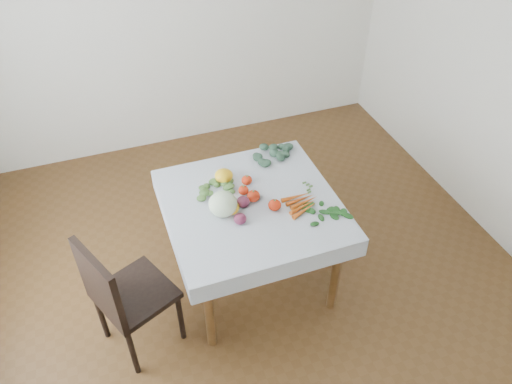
% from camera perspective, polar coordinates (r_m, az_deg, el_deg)
% --- Properties ---
extents(ground, '(4.00, 4.00, 0.00)m').
position_cam_1_polar(ground, '(3.84, -0.46, -9.66)').
color(ground, brown).
extents(back_wall, '(4.00, 0.04, 2.70)m').
position_cam_1_polar(back_wall, '(4.67, -9.29, 20.11)').
color(back_wall, white).
rests_on(back_wall, ground).
extents(table, '(1.00, 1.00, 0.75)m').
position_cam_1_polar(table, '(3.36, -0.52, -2.52)').
color(table, brown).
rests_on(table, ground).
extents(tablecloth, '(1.12, 1.12, 0.01)m').
position_cam_1_polar(tablecloth, '(3.29, -0.53, -1.26)').
color(tablecloth, silver).
rests_on(tablecloth, table).
extents(chair, '(0.56, 0.56, 0.95)m').
position_cam_1_polar(chair, '(3.16, -15.22, -11.11)').
color(chair, black).
rests_on(chair, ground).
extents(cabbage, '(0.22, 0.22, 0.16)m').
position_cam_1_polar(cabbage, '(3.16, -3.80, -1.39)').
color(cabbage, beige).
rests_on(cabbage, tablecloth).
extents(tomato_a, '(0.10, 0.10, 0.07)m').
position_cam_1_polar(tomato_a, '(3.42, -1.05, 1.36)').
color(tomato_a, '#B6250C').
rests_on(tomato_a, tablecloth).
extents(tomato_b, '(0.12, 0.12, 0.08)m').
position_cam_1_polar(tomato_b, '(3.28, -0.29, -0.47)').
color(tomato_b, '#B6250C').
rests_on(tomato_b, tablecloth).
extents(tomato_c, '(0.10, 0.10, 0.07)m').
position_cam_1_polar(tomato_c, '(3.22, 2.14, -1.50)').
color(tomato_c, '#B6250C').
rests_on(tomato_c, tablecloth).
extents(tomato_d, '(0.09, 0.09, 0.06)m').
position_cam_1_polar(tomato_d, '(3.34, -1.44, 0.20)').
color(tomato_d, '#B6250C').
rests_on(tomato_d, tablecloth).
extents(heirloom_back, '(0.16, 0.16, 0.09)m').
position_cam_1_polar(heirloom_back, '(3.44, -3.70, 1.88)').
color(heirloom_back, yellow).
rests_on(heirloom_back, tablecloth).
extents(heirloom_front, '(0.15, 0.15, 0.08)m').
position_cam_1_polar(heirloom_front, '(3.20, -2.98, -1.78)').
color(heirloom_front, yellow).
rests_on(heirloom_front, tablecloth).
extents(onion_a, '(0.09, 0.09, 0.07)m').
position_cam_1_polar(onion_a, '(3.13, -1.83, -3.08)').
color(onion_a, '#4F1636').
rests_on(onion_a, tablecloth).
extents(onion_b, '(0.10, 0.10, 0.07)m').
position_cam_1_polar(onion_b, '(3.24, -1.48, -1.13)').
color(onion_b, '#4F1636').
rests_on(onion_b, tablecloth).
extents(tomatillo_cluster, '(0.07, 0.12, 0.04)m').
position_cam_1_polar(tomatillo_cluster, '(3.24, -3.69, -1.54)').
color(tomatillo_cluster, '#9EB166').
rests_on(tomatillo_cluster, tablecloth).
extents(carrot_bunch, '(0.22, 0.22, 0.03)m').
position_cam_1_polar(carrot_bunch, '(3.28, 5.34, -1.22)').
color(carrot_bunch, '#CD6916').
rests_on(carrot_bunch, tablecloth).
extents(kale_bunch, '(0.33, 0.25, 0.04)m').
position_cam_1_polar(kale_bunch, '(3.70, 1.84, 4.58)').
color(kale_bunch, '#33543F').
rests_on(kale_bunch, tablecloth).
extents(basil_bunch, '(0.25, 0.22, 0.01)m').
position_cam_1_polar(basil_bunch, '(3.25, 7.97, -2.14)').
color(basil_bunch, '#1D5219').
rests_on(basil_bunch, tablecloth).
extents(dill_bunch, '(0.27, 0.21, 0.03)m').
position_cam_1_polar(dill_bunch, '(3.38, -4.50, 0.22)').
color(dill_bunch, '#517B38').
rests_on(dill_bunch, tablecloth).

